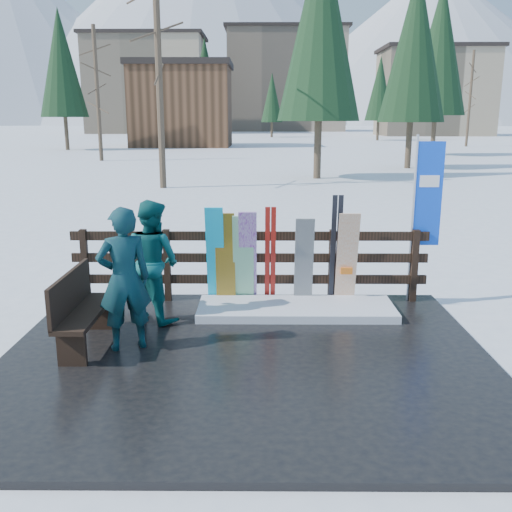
{
  "coord_description": "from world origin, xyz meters",
  "views": [
    {
      "loc": [
        0.16,
        -6.5,
        2.92
      ],
      "look_at": [
        0.11,
        1.0,
        1.1
      ],
      "focal_mm": 40.0,
      "sensor_mm": 36.0,
      "label": 1
    }
  ],
  "objects_px": {
    "snowboard_3": "(248,258)",
    "snowboard_5": "(347,259)",
    "snowboard_1": "(243,260)",
    "snowboard_2": "(225,259)",
    "snowboard_4": "(304,262)",
    "rental_flag": "(425,200)",
    "bench": "(79,308)",
    "snowboard_0": "(215,256)",
    "person_front": "(124,279)",
    "person_back": "(152,261)"
  },
  "relations": [
    {
      "from": "snowboard_3",
      "to": "snowboard_5",
      "type": "height_order",
      "value": "snowboard_3"
    },
    {
      "from": "snowboard_1",
      "to": "snowboard_5",
      "type": "height_order",
      "value": "snowboard_5"
    },
    {
      "from": "snowboard_2",
      "to": "snowboard_4",
      "type": "xyz_separation_m",
      "value": [
        1.21,
        0.0,
        -0.04
      ]
    },
    {
      "from": "snowboard_3",
      "to": "rental_flag",
      "type": "distance_m",
      "value": 2.87
    },
    {
      "from": "snowboard_4",
      "to": "bench",
      "type": "bearing_deg",
      "value": -150.46
    },
    {
      "from": "snowboard_0",
      "to": "snowboard_2",
      "type": "height_order",
      "value": "snowboard_0"
    },
    {
      "from": "snowboard_0",
      "to": "person_front",
      "type": "distance_m",
      "value": 1.99
    },
    {
      "from": "rental_flag",
      "to": "snowboard_0",
      "type": "bearing_deg",
      "value": -175.21
    },
    {
      "from": "rental_flag",
      "to": "bench",
      "type": "bearing_deg",
      "value": -158.02
    },
    {
      "from": "snowboard_0",
      "to": "snowboard_4",
      "type": "xyz_separation_m",
      "value": [
        1.36,
        0.0,
        -0.09
      ]
    },
    {
      "from": "snowboard_2",
      "to": "snowboard_5",
      "type": "height_order",
      "value": "snowboard_5"
    },
    {
      "from": "person_back",
      "to": "snowboard_5",
      "type": "bearing_deg",
      "value": -132.08
    },
    {
      "from": "snowboard_0",
      "to": "snowboard_2",
      "type": "relative_size",
      "value": 1.07
    },
    {
      "from": "snowboard_1",
      "to": "person_front",
      "type": "relative_size",
      "value": 0.82
    },
    {
      "from": "snowboard_3",
      "to": "snowboard_1",
      "type": "bearing_deg",
      "value": -180.0
    },
    {
      "from": "snowboard_2",
      "to": "snowboard_3",
      "type": "bearing_deg",
      "value": 0.0
    },
    {
      "from": "bench",
      "to": "snowboard_3",
      "type": "relative_size",
      "value": 0.96
    },
    {
      "from": "snowboard_0",
      "to": "snowboard_2",
      "type": "distance_m",
      "value": 0.16
    },
    {
      "from": "snowboard_4",
      "to": "person_front",
      "type": "distance_m",
      "value": 2.93
    },
    {
      "from": "snowboard_2",
      "to": "person_back",
      "type": "xyz_separation_m",
      "value": [
        -0.99,
        -0.68,
        0.14
      ]
    },
    {
      "from": "bench",
      "to": "person_front",
      "type": "height_order",
      "value": "person_front"
    },
    {
      "from": "snowboard_0",
      "to": "snowboard_2",
      "type": "bearing_deg",
      "value": 0.0
    },
    {
      "from": "snowboard_2",
      "to": "snowboard_4",
      "type": "relative_size",
      "value": 1.06
    },
    {
      "from": "rental_flag",
      "to": "snowboard_1",
      "type": "bearing_deg",
      "value": -174.48
    },
    {
      "from": "snowboard_2",
      "to": "person_back",
      "type": "bearing_deg",
      "value": -145.65
    },
    {
      "from": "snowboard_0",
      "to": "snowboard_5",
      "type": "bearing_deg",
      "value": -0.0
    },
    {
      "from": "snowboard_3",
      "to": "rental_flag",
      "type": "relative_size",
      "value": 0.6
    },
    {
      "from": "snowboard_3",
      "to": "person_front",
      "type": "distance_m",
      "value": 2.29
    },
    {
      "from": "snowboard_4",
      "to": "rental_flag",
      "type": "xyz_separation_m",
      "value": [
        1.86,
        0.27,
        0.91
      ]
    },
    {
      "from": "snowboard_2",
      "to": "person_front",
      "type": "xyz_separation_m",
      "value": [
        -1.14,
        -1.73,
        0.17
      ]
    },
    {
      "from": "snowboard_3",
      "to": "person_back",
      "type": "distance_m",
      "value": 1.5
    },
    {
      "from": "snowboard_1",
      "to": "snowboard_0",
      "type": "bearing_deg",
      "value": 180.0
    },
    {
      "from": "bench",
      "to": "snowboard_5",
      "type": "relative_size",
      "value": 1.0
    },
    {
      "from": "snowboard_0",
      "to": "snowboard_1",
      "type": "xyz_separation_m",
      "value": [
        0.43,
        -0.0,
        -0.06
      ]
    },
    {
      "from": "person_front",
      "to": "snowboard_5",
      "type": "bearing_deg",
      "value": -173.33
    },
    {
      "from": "snowboard_3",
      "to": "bench",
      "type": "bearing_deg",
      "value": -141.34
    },
    {
      "from": "rental_flag",
      "to": "person_front",
      "type": "xyz_separation_m",
      "value": [
        -4.22,
        -2.0,
        -0.7
      ]
    },
    {
      "from": "bench",
      "to": "snowboard_2",
      "type": "bearing_deg",
      "value": 43.81
    },
    {
      "from": "snowboard_0",
      "to": "snowboard_5",
      "type": "distance_m",
      "value": 2.02
    },
    {
      "from": "snowboard_2",
      "to": "rental_flag",
      "type": "relative_size",
      "value": 0.57
    },
    {
      "from": "snowboard_0",
      "to": "person_front",
      "type": "bearing_deg",
      "value": -119.87
    },
    {
      "from": "snowboard_4",
      "to": "snowboard_5",
      "type": "height_order",
      "value": "snowboard_5"
    },
    {
      "from": "bench",
      "to": "person_back",
      "type": "relative_size",
      "value": 0.86
    },
    {
      "from": "snowboard_3",
      "to": "rental_flag",
      "type": "height_order",
      "value": "rental_flag"
    },
    {
      "from": "snowboard_2",
      "to": "snowboard_3",
      "type": "distance_m",
      "value": 0.35
    },
    {
      "from": "person_back",
      "to": "snowboard_2",
      "type": "bearing_deg",
      "value": -111.05
    },
    {
      "from": "snowboard_1",
      "to": "person_back",
      "type": "xyz_separation_m",
      "value": [
        -1.27,
        -0.68,
        0.15
      ]
    },
    {
      "from": "snowboard_4",
      "to": "person_back",
      "type": "xyz_separation_m",
      "value": [
        -2.2,
        -0.68,
        0.18
      ]
    },
    {
      "from": "snowboard_2",
      "to": "snowboard_0",
      "type": "bearing_deg",
      "value": 180.0
    },
    {
      "from": "snowboard_5",
      "to": "person_front",
      "type": "relative_size",
      "value": 0.83
    }
  ]
}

